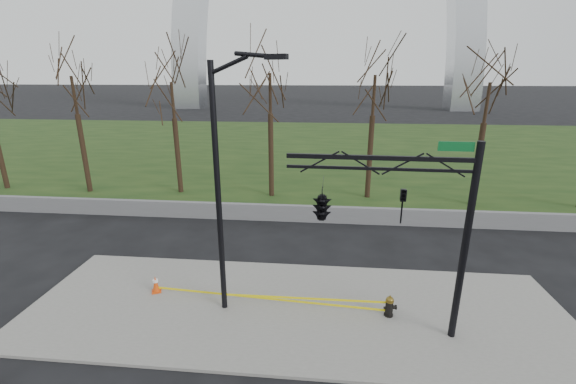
# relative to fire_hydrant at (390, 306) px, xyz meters

# --- Properties ---
(ground) EXTENTS (500.00, 500.00, 0.00)m
(ground) POSITION_rel_fire_hydrant_xyz_m (-3.08, 0.11, -0.44)
(ground) COLOR black
(ground) RESTS_ON ground
(sidewalk) EXTENTS (18.00, 6.00, 0.10)m
(sidewalk) POSITION_rel_fire_hydrant_xyz_m (-3.08, 0.11, -0.39)
(sidewalk) COLOR slate
(sidewalk) RESTS_ON ground
(grass_strip) EXTENTS (120.00, 40.00, 0.06)m
(grass_strip) POSITION_rel_fire_hydrant_xyz_m (-3.08, 30.11, -0.41)
(grass_strip) COLOR #193212
(grass_strip) RESTS_ON ground
(guardrail) EXTENTS (60.00, 0.30, 0.90)m
(guardrail) POSITION_rel_fire_hydrant_xyz_m (-3.08, 8.11, 0.01)
(guardrail) COLOR #59595B
(guardrail) RESTS_ON ground
(tree_row) EXTENTS (41.02, 4.00, 8.52)m
(tree_row) POSITION_rel_fire_hydrant_xyz_m (-5.57, 12.11, 3.82)
(tree_row) COLOR black
(tree_row) RESTS_ON ground
(fire_hydrant) EXTENTS (0.45, 0.30, 0.73)m
(fire_hydrant) POSITION_rel_fire_hydrant_xyz_m (0.00, 0.00, 0.00)
(fire_hydrant) COLOR black
(fire_hydrant) RESTS_ON sidewalk
(traffic_cone) EXTENTS (0.43, 0.43, 0.63)m
(traffic_cone) POSITION_rel_fire_hydrant_xyz_m (-8.16, 0.62, -0.02)
(traffic_cone) COLOR #D6400B
(traffic_cone) RESTS_ON sidewalk
(street_light) EXTENTS (2.32, 0.88, 8.21)m
(street_light) POSITION_rel_fire_hydrant_xyz_m (-5.24, -0.12, 4.26)
(street_light) COLOR black
(street_light) RESTS_ON ground
(traffic_signal_mast) EXTENTS (5.10, 2.50, 6.00)m
(traffic_signal_mast) POSITION_rel_fire_hydrant_xyz_m (-1.52, -0.73, 3.71)
(traffic_signal_mast) COLOR black
(traffic_signal_mast) RESTS_ON ground
(caution_tape) EXTENTS (8.15, 0.67, 0.39)m
(caution_tape) POSITION_rel_fire_hydrant_xyz_m (-3.54, 0.17, -0.04)
(caution_tape) COLOR yellow
(caution_tape) RESTS_ON ground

